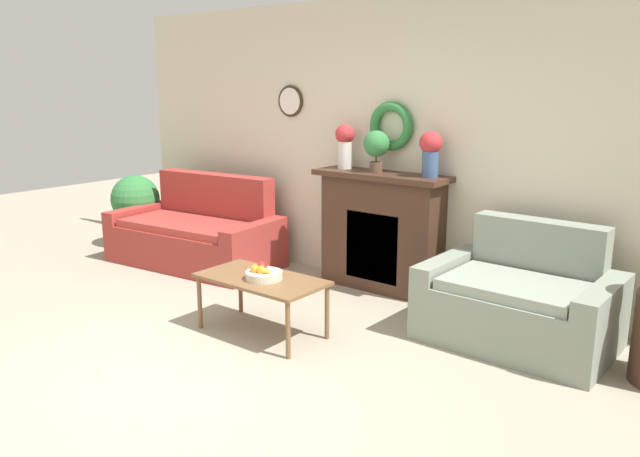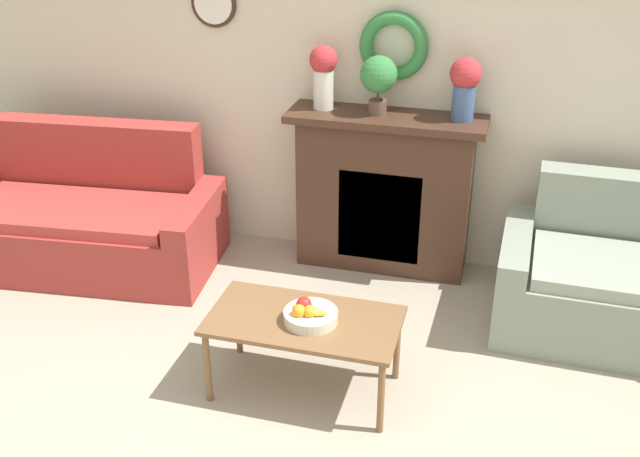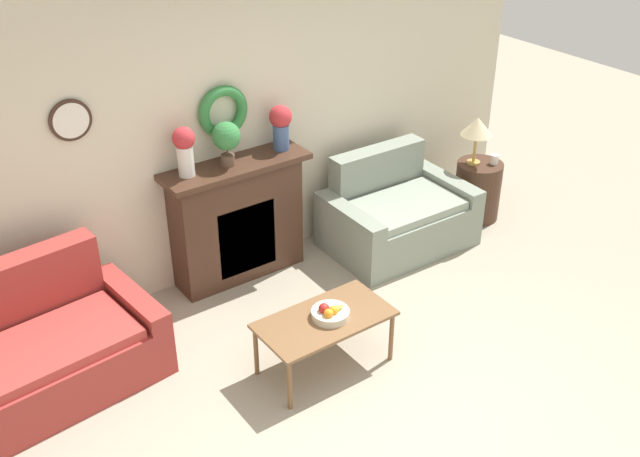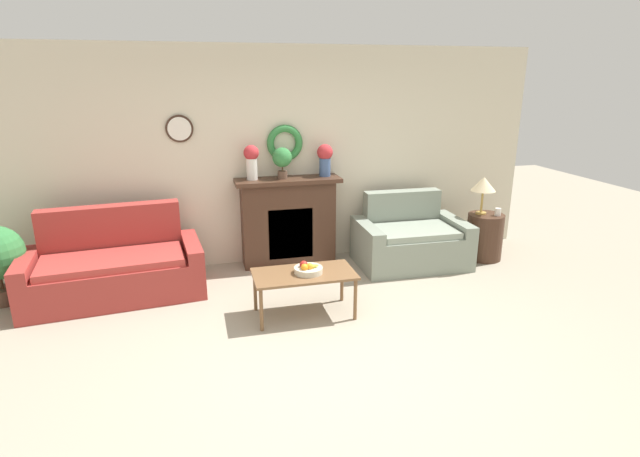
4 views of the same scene
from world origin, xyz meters
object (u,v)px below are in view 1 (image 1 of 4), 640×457
object	(u,v)px
fireplace	(381,231)
vase_on_mantel_right	(431,151)
potted_plant_floor_by_couch	(136,202)
loveseat_right	(520,302)
vase_on_mantel_left	(345,143)
coffee_table	(261,283)
fruit_bowl	(263,274)
couch_left	(198,235)
potted_plant_on_mantel	(376,146)

from	to	relation	value
fireplace	vase_on_mantel_right	size ratio (longest dim) A/B	3.26
vase_on_mantel_right	potted_plant_floor_by_couch	bearing A→B (deg)	-172.99
loveseat_right	potted_plant_floor_by_couch	distance (m)	4.69
vase_on_mantel_left	potted_plant_floor_by_couch	bearing A→B (deg)	-170.69
vase_on_mantel_right	loveseat_right	bearing A→B (deg)	-21.90
fireplace	coffee_table	distance (m)	1.51
fireplace	fruit_bowl	size ratio (longest dim) A/B	4.58
couch_left	fruit_bowl	world-z (taller)	couch_left
coffee_table	vase_on_mantel_left	size ratio (longest dim) A/B	2.41
coffee_table	vase_on_mantel_left	bearing A→B (deg)	101.35
couch_left	loveseat_right	world-z (taller)	couch_left
loveseat_right	vase_on_mantel_left	distance (m)	2.25
fireplace	vase_on_mantel_right	bearing A→B (deg)	0.65
vase_on_mantel_right	fruit_bowl	bearing A→B (deg)	-110.84
coffee_table	fruit_bowl	xyz separation A→B (m)	(0.04, -0.02, 0.09)
vase_on_mantel_left	fruit_bowl	bearing A→B (deg)	-77.48
potted_plant_on_mantel	couch_left	bearing A→B (deg)	-166.64
loveseat_right	fireplace	bearing A→B (deg)	166.20
vase_on_mantel_left	vase_on_mantel_right	bearing A→B (deg)	0.00
loveseat_right	fruit_bowl	bearing A→B (deg)	-144.02
loveseat_right	potted_plant_floor_by_couch	xyz separation A→B (m)	(-4.69, -0.04, 0.23)
vase_on_mantel_right	potted_plant_floor_by_couch	xyz separation A→B (m)	(-3.66, -0.45, -0.81)
potted_plant_on_mantel	potted_plant_floor_by_couch	bearing A→B (deg)	-172.14
vase_on_mantel_left	potted_plant_on_mantel	world-z (taller)	vase_on_mantel_left
couch_left	potted_plant_on_mantel	size ratio (longest dim) A/B	5.05
potted_plant_floor_by_couch	vase_on_mantel_right	bearing A→B (deg)	7.01
coffee_table	potted_plant_on_mantel	distance (m)	1.76
vase_on_mantel_right	potted_plant_floor_by_couch	size ratio (longest dim) A/B	0.47
fruit_bowl	vase_on_mantel_left	world-z (taller)	vase_on_mantel_left
fruit_bowl	potted_plant_on_mantel	distance (m)	1.73
coffee_table	vase_on_mantel_left	world-z (taller)	vase_on_mantel_left
coffee_table	vase_on_mantel_right	world-z (taller)	vase_on_mantel_right
fireplace	potted_plant_on_mantel	xyz separation A→B (m)	(-0.06, -0.01, 0.80)
fruit_bowl	vase_on_mantel_right	xyz separation A→B (m)	(0.58, 1.52, 0.85)
couch_left	coffee_table	bearing A→B (deg)	-33.61
fireplace	vase_on_mantel_right	distance (m)	0.92
coffee_table	vase_on_mantel_left	distance (m)	1.80
potted_plant_floor_by_couch	potted_plant_on_mantel	bearing A→B (deg)	7.86
potted_plant_floor_by_couch	couch_left	bearing A→B (deg)	-2.02
fruit_bowl	potted_plant_on_mantel	xyz separation A→B (m)	(0.03, 1.50, 0.86)
potted_plant_on_mantel	coffee_table	bearing A→B (deg)	-92.68
loveseat_right	couch_left	bearing A→B (deg)	-177.44
fireplace	potted_plant_floor_by_couch	size ratio (longest dim) A/B	1.52
coffee_table	potted_plant_floor_by_couch	world-z (taller)	potted_plant_floor_by_couch
fireplace	loveseat_right	distance (m)	1.58
couch_left	coffee_table	xyz separation A→B (m)	(1.91, -1.01, 0.10)
couch_left	loveseat_right	bearing A→B (deg)	-4.41
loveseat_right	vase_on_mantel_right	bearing A→B (deg)	159.39
loveseat_right	potted_plant_floor_by_couch	bearing A→B (deg)	-178.24
fireplace	potted_plant_floor_by_couch	world-z (taller)	fireplace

